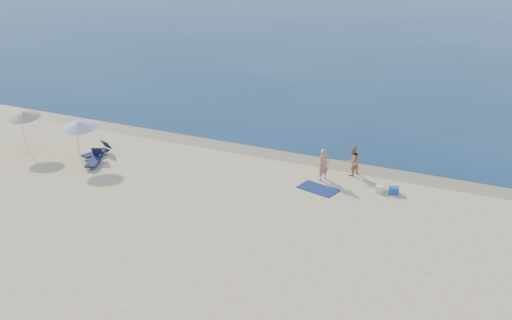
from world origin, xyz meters
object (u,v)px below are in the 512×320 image
Objects in this scene: person_left at (324,165)px; person_right at (353,161)px; blue_cooler at (394,190)px; umbrella_near at (79,125)px.

person_right is (1.14, 1.21, -0.04)m from person_left.
person_left reaches higher than person_right.
blue_cooler is 16.66m from umbrella_near.
person_left is at bearing 163.96° from blue_cooler.
blue_cooler is at bearing -2.67° from umbrella_near.
person_right is 2.88m from blue_cooler.
umbrella_near is at bearing 135.46° from person_left.
umbrella_near is (-13.82, -4.22, 1.30)m from person_right.
blue_cooler is at bearing 89.41° from person_right.
blue_cooler is (2.48, -1.33, -0.62)m from person_right.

